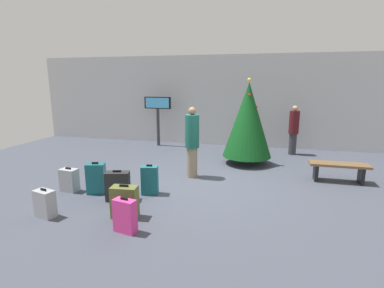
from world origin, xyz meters
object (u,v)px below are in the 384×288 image
(suitcase_1, at_px, (69,180))
(suitcase_3, at_px, (118,186))
(suitcase_2, at_px, (125,216))
(suitcase_0, at_px, (150,180))
(suitcase_4, at_px, (45,204))
(suitcase_5, at_px, (125,202))
(traveller_1, at_px, (294,129))
(suitcase_6, at_px, (96,179))
(traveller_0, at_px, (192,141))
(holiday_tree, at_px, (248,120))
(waiting_bench, at_px, (339,168))
(flight_info_kiosk, at_px, (158,111))

(suitcase_1, distance_m, suitcase_3, 1.36)
(suitcase_1, bearing_deg, suitcase_2, -33.48)
(suitcase_0, relative_size, suitcase_4, 1.23)
(suitcase_5, bearing_deg, traveller_1, 59.67)
(suitcase_6, bearing_deg, suitcase_4, -102.15)
(traveller_0, xyz_separation_m, suitcase_0, (-0.62, -1.41, -0.65))
(suitcase_4, bearing_deg, suitcase_3, 48.12)
(suitcase_0, relative_size, suitcase_6, 0.94)
(holiday_tree, bearing_deg, suitcase_6, -133.27)
(traveller_1, bearing_deg, suitcase_1, -136.89)
(holiday_tree, distance_m, suitcase_5, 4.78)
(traveller_1, bearing_deg, suitcase_2, -116.44)
(holiday_tree, relative_size, suitcase_2, 4.22)
(suitcase_3, relative_size, suitcase_4, 1.19)
(holiday_tree, relative_size, waiting_bench, 1.84)
(flight_info_kiosk, bearing_deg, suitcase_1, -92.70)
(suitcase_0, distance_m, suitcase_6, 1.22)
(waiting_bench, distance_m, suitcase_3, 5.39)
(waiting_bench, relative_size, suitcase_5, 2.21)
(suitcase_1, relative_size, suitcase_3, 0.85)
(holiday_tree, height_order, traveller_1, holiday_tree)
(holiday_tree, bearing_deg, suitcase_5, -114.59)
(traveller_0, relative_size, suitcase_1, 3.27)
(suitcase_0, distance_m, suitcase_3, 0.72)
(traveller_0, xyz_separation_m, suitcase_6, (-1.81, -1.67, -0.63))
(holiday_tree, distance_m, waiting_bench, 2.80)
(suitcase_4, bearing_deg, traveller_0, 54.74)
(suitcase_3, distance_m, suitcase_4, 1.41)
(holiday_tree, relative_size, suitcase_6, 3.55)
(suitcase_1, bearing_deg, suitcase_3, -8.51)
(traveller_0, bearing_deg, suitcase_1, -145.61)
(holiday_tree, xyz_separation_m, flight_info_kiosk, (-3.55, 1.79, 0.01))
(suitcase_3, xyz_separation_m, suitcase_4, (-0.94, -1.05, -0.05))
(traveller_1, bearing_deg, flight_info_kiosk, 177.46)
(holiday_tree, bearing_deg, suitcase_0, -122.25)
(suitcase_5, bearing_deg, suitcase_3, 126.45)
(flight_info_kiosk, relative_size, traveller_1, 1.13)
(traveller_1, relative_size, suitcase_2, 2.75)
(suitcase_1, height_order, suitcase_4, suitcase_1)
(traveller_0, xyz_separation_m, suitcase_2, (-0.37, -3.10, -0.69))
(suitcase_4, xyz_separation_m, suitcase_6, (0.28, 1.29, 0.09))
(suitcase_0, distance_m, suitcase_4, 2.13)
(suitcase_1, xyz_separation_m, suitcase_5, (1.85, -0.89, 0.04))
(flight_info_kiosk, height_order, suitcase_6, flight_info_kiosk)
(suitcase_0, bearing_deg, holiday_tree, 57.75)
(suitcase_2, xyz_separation_m, suitcase_4, (-1.71, 0.15, -0.03))
(traveller_1, distance_m, suitcase_2, 7.08)
(traveller_1, distance_m, suitcase_4, 7.88)
(suitcase_1, relative_size, suitcase_5, 0.89)
(suitcase_5, bearing_deg, suitcase_4, -166.27)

